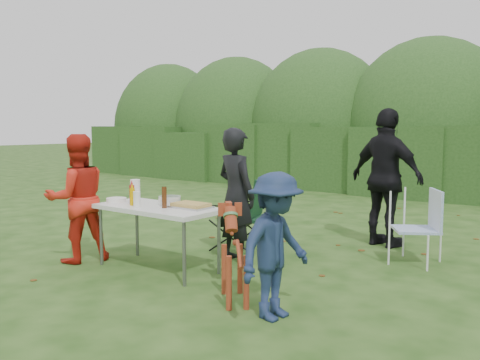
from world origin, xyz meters
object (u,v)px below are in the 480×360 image
Objects in this scene: person_cook at (236,195)px; paper_towel_roll at (135,190)px; lawn_chair at (416,226)px; person_black_puffy at (387,178)px; person_red_jacket at (77,198)px; camping_chair at (242,213)px; mustard_bottle at (132,197)px; folding_table at (158,211)px; ketchup_bottle at (132,194)px; dog at (235,257)px; beer_bottle at (164,197)px; child at (276,246)px.

person_cook is 1.26m from paper_towel_roll.
paper_towel_roll is at bearing 0.61° from lawn_chair.
person_black_puffy reaches higher than person_cook.
person_black_puffy is at bearing 158.81° from person_red_jacket.
camping_chair is 1.60m from mustard_bottle.
ketchup_bottle is (-0.38, -0.05, 0.16)m from folding_table.
person_black_puffy is at bearing -49.74° from dog.
folding_table is 0.79× the size of person_black_puffy.
lawn_chair is 3.80× the size of beer_bottle.
child reaches higher than mustard_bottle.
child is at bearing -8.24° from mustard_bottle.
lawn_chair is 3.02m from beer_bottle.
folding_table is 3.19m from person_black_puffy.
child is at bearing -13.87° from paper_towel_roll.
person_black_puffy is at bearing -79.00° from lawn_chair.
child is 2.22m from mustard_bottle.
person_cook reaches higher than camping_chair.
person_red_jacket is 0.79m from mustard_bottle.
child is 5.77× the size of ketchup_bottle.
beer_bottle is (-2.13, -2.09, 0.40)m from lawn_chair.
person_black_puffy is 8.65× the size of ketchup_bottle.
mustard_bottle is 0.77× the size of paper_towel_roll.
beer_bottle is (0.15, -0.04, 0.17)m from folding_table.
lawn_chair is at bearing 40.40° from mustard_bottle.
beer_bottle is (0.53, 0.01, 0.01)m from ketchup_bottle.
child reaches higher than beer_bottle.
person_red_jacket reaches higher than child.
folding_table is at bearing -16.24° from paper_towel_roll.
paper_towel_roll is at bearing 163.76° from folding_table.
beer_bottle reaches higher than folding_table.
mustard_bottle is 0.41m from paper_towel_roll.
camping_chair is 1.45m from beer_bottle.
folding_table is 0.34m from mustard_bottle.
mustard_bottle is (-0.77, -0.97, 0.02)m from person_cook.
paper_towel_roll is at bearing 46.26° from person_cook.
paper_towel_roll reaches higher than beer_bottle.
child is (1.42, -1.29, -0.18)m from person_cook.
person_black_puffy is at bearing 58.57° from folding_table.
dog is at bearing 110.78° from person_red_jacket.
mustard_bottle reaches higher than folding_table.
person_red_jacket is at bearing 36.11° from camping_chair.
person_cook is at bearing 69.10° from beer_bottle.
camping_chair is (-1.46, -1.35, -0.46)m from person_black_puffy.
beer_bottle reaches higher than lawn_chair.
beer_bottle is (-0.34, -0.88, 0.04)m from person_cook.
person_black_puffy is 3.43m from ketchup_bottle.
person_red_jacket is at bearing 93.37° from child.
person_red_jacket is 1.71× the size of lawn_chair.
camping_chair is at bearing 48.86° from child.
person_red_jacket is at bearing 51.32° from person_cook.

